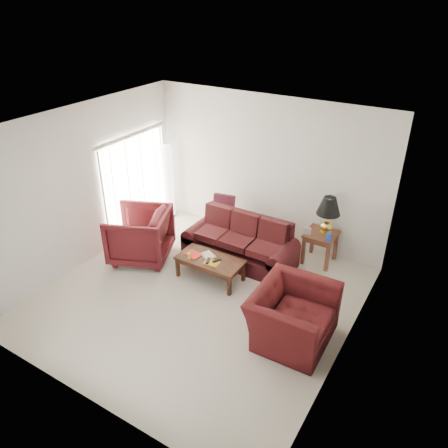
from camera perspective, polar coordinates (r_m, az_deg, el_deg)
name	(u,v)px	position (r m, az deg, el deg)	size (l,w,h in m)	color
floor	(199,297)	(7.68, -3.34, -9.51)	(5.00, 5.00, 0.00)	beige
blinds	(136,185)	(9.34, -11.36, 5.01)	(0.10, 2.00, 2.16)	silver
sofa	(240,241)	(8.37, 2.04, -2.25)	(2.16, 0.93, 0.89)	black
throw_pillow	(224,205)	(9.12, -0.02, 2.49)	(0.45, 0.13, 0.45)	black
end_table	(320,247)	(8.61, 12.39, -3.00)	(0.58, 0.58, 0.63)	#572D1D
table_lamp	(328,216)	(8.30, 13.40, 1.06)	(0.44, 0.44, 0.74)	#E7CA48
clock	(307,231)	(8.33, 10.81, -0.88)	(0.14, 0.05, 0.14)	silver
blue_canister	(328,237)	(8.20, 13.49, -1.64)	(0.10, 0.10, 0.16)	#1C42BA
picture_frame	(316,222)	(8.64, 11.92, 0.24)	(0.13, 0.02, 0.16)	white
floor_lamp	(168,181)	(9.97, -7.32, 5.55)	(0.28, 0.28, 1.73)	white
armchair_left	(140,235)	(8.59, -10.94, -1.41)	(1.09, 1.12, 1.02)	#450F13
armchair_right	(292,315)	(6.74, 8.92, -11.72)	(1.28, 1.12, 0.83)	#3C0E0F
coffee_table	(210,269)	(8.00, -1.80, -5.84)	(1.21, 0.60, 0.42)	black
magazine_red	(193,254)	(8.01, -4.03, -3.99)	(0.30, 0.22, 0.02)	red
magazine_white	(208,255)	(7.98, -2.09, -4.09)	(0.26, 0.20, 0.01)	white
magazine_orange	(212,263)	(7.77, -1.61, -5.08)	(0.26, 0.20, 0.01)	gold
remote_a	(208,261)	(7.78, -2.08, -4.81)	(0.05, 0.18, 0.02)	black
remote_b	(217,261)	(7.79, -0.94, -4.80)	(0.05, 0.17, 0.02)	black
yellow_glass	(189,256)	(7.88, -4.60, -4.18)	(0.07, 0.07, 0.11)	yellow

